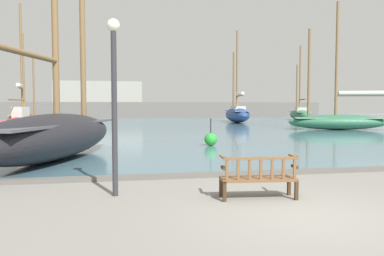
% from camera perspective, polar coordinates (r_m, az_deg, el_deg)
% --- Properties ---
extents(ground_plane, '(160.00, 160.00, 0.00)m').
position_cam_1_polar(ground_plane, '(7.27, 16.57, -12.55)').
color(ground_plane, gray).
extents(harbor_water, '(100.00, 80.00, 0.08)m').
position_cam_1_polar(harbor_water, '(50.35, -6.93, 1.17)').
color(harbor_water, slate).
rests_on(harbor_water, ground).
extents(quay_edge_kerb, '(40.00, 0.30, 0.12)m').
position_cam_1_polar(quay_edge_kerb, '(10.74, 7.09, -6.93)').
color(quay_edge_kerb, '#5B5954').
rests_on(quay_edge_kerb, ground).
extents(park_bench, '(1.64, 0.67, 0.92)m').
position_cam_1_polar(park_bench, '(8.15, 10.10, -7.33)').
color(park_bench, '#3D2A19').
rests_on(park_bench, ground).
extents(sailboat_outer_port, '(7.95, 4.20, 10.03)m').
position_cam_1_polar(sailboat_outer_port, '(31.82, 21.35, 1.21)').
color(sailboat_outer_port, '#2D6647').
rests_on(sailboat_outer_port, harbor_water).
extents(sailboat_outer_starboard, '(3.68, 9.74, 11.75)m').
position_cam_1_polar(sailboat_outer_starboard, '(39.95, -24.40, 1.65)').
color(sailboat_outer_starboard, brown).
rests_on(sailboat_outer_starboard, harbor_water).
extents(sailboat_nearest_starboard, '(3.43, 8.79, 10.43)m').
position_cam_1_polar(sailboat_nearest_starboard, '(43.12, 6.90, 2.23)').
color(sailboat_nearest_starboard, navy).
rests_on(sailboat_nearest_starboard, harbor_water).
extents(sailboat_mid_port, '(2.51, 6.16, 7.09)m').
position_cam_1_polar(sailboat_mid_port, '(29.48, -24.27, 0.79)').
color(sailboat_mid_port, maroon).
rests_on(sailboat_mid_port, harbor_water).
extents(sailboat_distant_harbor, '(4.20, 9.22, 9.87)m').
position_cam_1_polar(sailboat_distant_harbor, '(51.91, 16.10, 2.14)').
color(sailboat_distant_harbor, '#2D6647').
rests_on(sailboat_distant_harbor, harbor_water).
extents(sailboat_mid_starboard, '(4.77, 9.43, 13.21)m').
position_cam_1_polar(sailboat_mid_starboard, '(14.21, -20.19, -0.33)').
color(sailboat_mid_starboard, black).
rests_on(sailboat_mid_starboard, harbor_water).
extents(lamp_post, '(0.28, 0.28, 3.85)m').
position_cam_1_polar(lamp_post, '(8.31, -11.79, 5.95)').
color(lamp_post, '#2D2D33').
rests_on(lamp_post, ground).
extents(channel_buoy, '(0.61, 0.61, 1.31)m').
position_cam_1_polar(channel_buoy, '(17.85, 2.87, -1.70)').
color(channel_buoy, green).
rests_on(channel_buoy, harbor_water).
extents(far_breakwater, '(58.63, 2.40, 5.72)m').
position_cam_1_polar(far_breakwater, '(59.09, -8.72, 3.20)').
color(far_breakwater, '#66605B').
rests_on(far_breakwater, ground).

